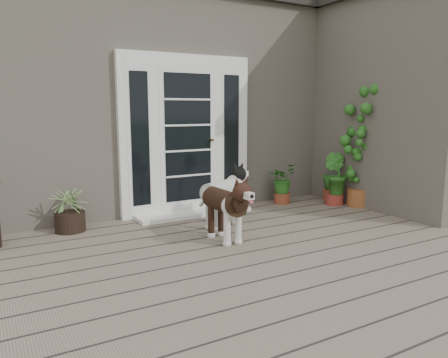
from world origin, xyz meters
TOP-DOWN VIEW (x-y plane):
  - deck at (0.00, 0.40)m, footprint 6.20×4.60m
  - house_main at (0.00, 4.65)m, footprint 7.40×4.00m
  - roof_main at (0.00, 4.65)m, footprint 7.60×4.20m
  - house_wing at (2.90, 1.50)m, footprint 1.60×2.40m
  - door_unit at (-0.20, 2.60)m, footprint 1.90×0.14m
  - door_step at (-0.20, 2.40)m, footprint 1.60×0.40m
  - brindle_dog at (-0.42, 1.18)m, footprint 0.35×0.78m
  - white_dog at (-0.16, 1.69)m, footprint 0.86×0.64m
  - spider_plant at (-1.82, 2.40)m, footprint 0.72×0.72m
  - herb_a at (1.28, 2.38)m, footprint 0.52×0.52m
  - herb_b at (1.91, 1.92)m, footprint 0.43×0.43m
  - herb_c at (2.15, 2.20)m, footprint 0.55×0.55m
  - sapling at (2.15, 1.66)m, footprint 0.58×0.58m
  - clog_left at (0.50, 2.40)m, footprint 0.21×0.29m
  - clog_right at (0.40, 2.16)m, footprint 0.26×0.35m

SIDE VIEW (x-z plane):
  - deck at x=0.00m, z-range 0.00..0.12m
  - door_step at x=-0.20m, z-range 0.12..0.17m
  - clog_left at x=0.50m, z-range 0.12..0.20m
  - clog_right at x=0.40m, z-range 0.12..0.21m
  - herb_a at x=1.28m, z-range 0.12..0.65m
  - herb_b at x=1.91m, z-range 0.12..0.69m
  - herb_c at x=2.15m, z-range 0.12..0.73m
  - spider_plant at x=-1.82m, z-range 0.12..0.74m
  - brindle_dog at x=-0.42m, z-range 0.12..0.77m
  - white_dog at x=-0.16m, z-range 0.12..0.78m
  - sapling at x=2.15m, z-range 0.12..1.97m
  - door_unit at x=-0.20m, z-range 0.12..2.27m
  - house_main at x=0.00m, z-range 0.00..3.10m
  - house_wing at x=2.90m, z-range 0.00..3.10m
  - roof_main at x=0.00m, z-range 3.10..3.30m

